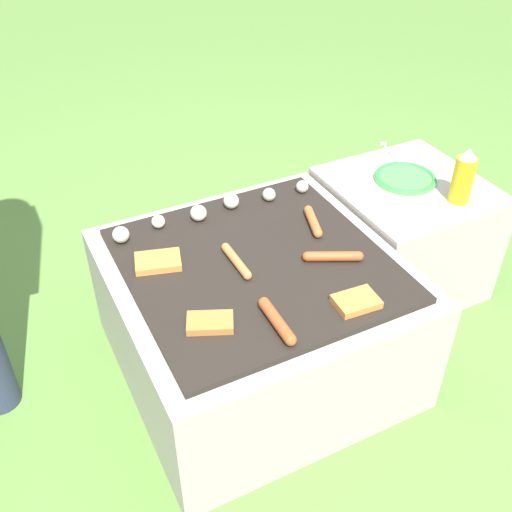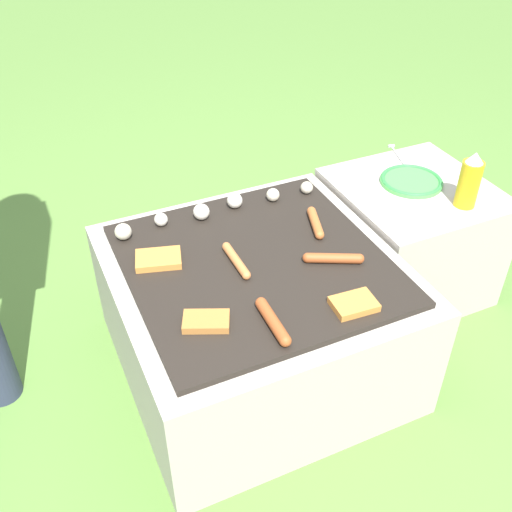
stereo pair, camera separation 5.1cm
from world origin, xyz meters
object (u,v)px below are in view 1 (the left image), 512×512
at_px(plate_colorful, 405,178).
at_px(fork_utensil, 392,155).
at_px(sausage_front_center, 313,221).
at_px(condiment_bottle, 463,177).

bearing_deg(plate_colorful, fork_utensil, 67.50).
bearing_deg(sausage_front_center, fork_utensil, 27.23).
height_order(plate_colorful, fork_utensil, plate_colorful).
xyz_separation_m(condiment_bottle, fork_utensil, (-0.00, 0.34, -0.08)).
height_order(sausage_front_center, plate_colorful, sausage_front_center).
bearing_deg(fork_utensil, condiment_bottle, -89.22).
height_order(sausage_front_center, fork_utensil, sausage_front_center).
height_order(condiment_bottle, fork_utensil, condiment_bottle).
relative_size(sausage_front_center, condiment_bottle, 0.81).
distance_m(sausage_front_center, plate_colorful, 0.43).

